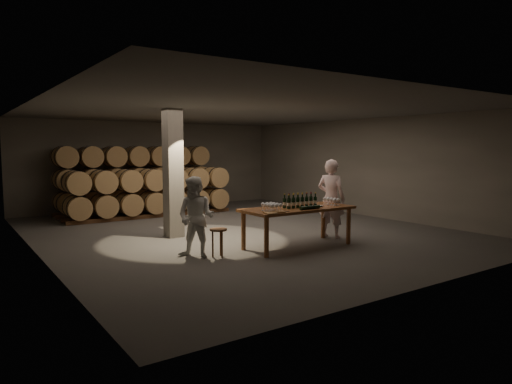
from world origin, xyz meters
TOP-DOWN VIEW (x-y plane):
  - room at (-1.80, 0.20)m, footprint 12.00×12.00m
  - tasting_table at (0.00, -2.50)m, footprint 2.60×1.10m
  - barrel_stack_back at (-0.96, 5.20)m, footprint 5.48×0.95m
  - barrel_stack_front at (-0.96, 3.80)m, footprint 5.48×0.95m
  - bottle_cluster at (0.08, -2.49)m, footprint 0.86×0.23m
  - lying_bottles at (0.03, -2.89)m, footprint 0.63×0.08m
  - glass_cluster_left at (-0.84, -2.64)m, footprint 0.31×0.42m
  - glass_cluster_right at (0.96, -2.58)m, footprint 0.19×0.41m
  - plate at (0.52, -2.59)m, footprint 0.26×0.26m
  - notebook_near at (-0.85, -2.90)m, footprint 0.28×0.25m
  - notebook_corner at (-1.09, -2.95)m, footprint 0.27×0.32m
  - pen at (-0.64, -2.91)m, footprint 0.13×0.02m
  - stool at (-1.96, -2.33)m, footprint 0.35×0.35m
  - person_man at (1.38, -2.13)m, footprint 0.70×0.84m
  - person_woman at (-2.35, -2.11)m, footprint 0.99×1.02m

SIDE VIEW (x-z plane):
  - stool at x=-1.96m, z-range 0.19..0.78m
  - tasting_table at x=0.00m, z-range 0.35..1.25m
  - barrel_stack_front at x=-0.96m, z-range 0.04..1.61m
  - person_woman at x=-2.35m, z-range 0.00..1.66m
  - pen at x=-0.64m, z-range 0.90..0.91m
  - plate at x=0.52m, z-range 0.90..0.92m
  - notebook_corner at x=-1.09m, z-range 0.90..0.92m
  - notebook_near at x=-0.85m, z-range 0.90..0.93m
  - lying_bottles at x=0.03m, z-range 0.90..0.98m
  - person_man at x=1.38m, z-range 0.00..1.96m
  - bottle_cluster at x=0.08m, z-range 0.85..1.18m
  - glass_cluster_right at x=0.96m, z-range 0.94..1.11m
  - glass_cluster_left at x=-0.84m, z-range 0.94..1.11m
  - barrel_stack_back at x=-0.96m, z-range 0.04..2.35m
  - room at x=-1.80m, z-range -4.40..7.60m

